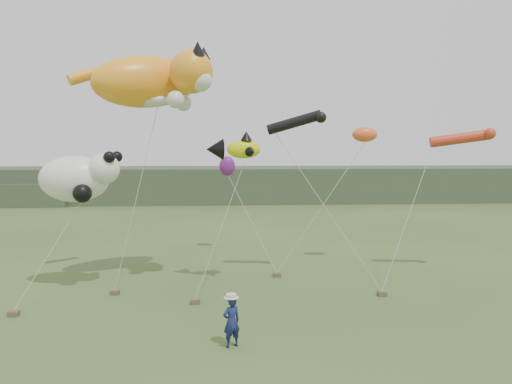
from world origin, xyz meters
TOP-DOWN VIEW (x-y plane):
  - ground at (0.00, 0.00)m, footprint 120.00×120.00m
  - headland at (-3.11, 44.69)m, footprint 90.00×13.00m
  - festival_attendant at (-0.41, -0.61)m, footprint 0.70×0.61m
  - sandbag_anchors at (-1.51, 4.86)m, footprint 14.85×5.34m
  - cat_kite at (-3.65, 7.11)m, footprint 6.79×4.78m
  - fish_kite at (-0.20, 6.44)m, footprint 2.53×1.70m
  - tube_kites at (7.45, 8.00)m, footprint 11.11×1.24m
  - panda_kite at (-6.92, 6.36)m, footprint 3.58×2.31m
  - misc_kites at (3.49, 12.03)m, footprint 8.36×4.74m

SIDE VIEW (x-z plane):
  - ground at x=0.00m, z-range 0.00..0.00m
  - sandbag_anchors at x=-1.51m, z-range 0.00..0.19m
  - festival_attendant at x=-0.41m, z-range 0.00..1.61m
  - headland at x=-3.11m, z-range -0.08..3.92m
  - panda_kite at x=-6.92m, z-range 3.84..6.06m
  - misc_kites at x=3.49m, z-range 4.77..7.52m
  - fish_kite at x=-0.20m, z-range 5.56..6.86m
  - tube_kites at x=7.45m, z-range 6.20..8.00m
  - cat_kite at x=-3.65m, z-range 7.78..10.73m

